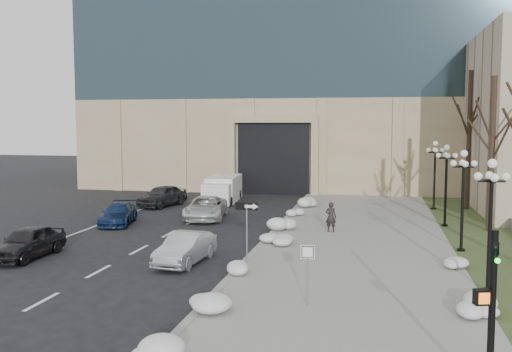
{
  "coord_description": "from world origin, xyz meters",
  "views": [
    {
      "loc": [
        4.4,
        -14.73,
        5.99
      ],
      "look_at": [
        -1.11,
        11.29,
        3.5
      ],
      "focal_mm": 40.0,
      "sensor_mm": 36.0,
      "label": 1
    }
  ],
  "objects_px": {
    "car_d": "(206,208)",
    "lamppost_b": "(463,187)",
    "pedestrian": "(331,217)",
    "keep_sign": "(307,262)",
    "traffic_signal": "(490,319)",
    "lamppost_c": "(446,174)",
    "car_b": "(186,248)",
    "lamppost_a": "(491,207)",
    "one_way_sign": "(250,214)",
    "car_e": "(162,196)",
    "box_truck": "(223,190)",
    "car_a": "(28,242)",
    "lamppost_d": "(435,166)",
    "car_c": "(118,214)"
  },
  "relations": [
    {
      "from": "car_d",
      "to": "lamppost_b",
      "type": "relative_size",
      "value": 1.05
    },
    {
      "from": "pedestrian",
      "to": "keep_sign",
      "type": "distance_m",
      "value": 12.67
    },
    {
      "from": "traffic_signal",
      "to": "lamppost_c",
      "type": "relative_size",
      "value": 0.79
    },
    {
      "from": "keep_sign",
      "to": "traffic_signal",
      "type": "relative_size",
      "value": 0.55
    },
    {
      "from": "keep_sign",
      "to": "lamppost_c",
      "type": "xyz_separation_m",
      "value": [
        6.0,
        15.87,
        1.53
      ]
    },
    {
      "from": "car_b",
      "to": "lamppost_a",
      "type": "relative_size",
      "value": 0.83
    },
    {
      "from": "car_d",
      "to": "one_way_sign",
      "type": "xyz_separation_m",
      "value": [
        5.28,
        -10.87,
        1.52
      ]
    },
    {
      "from": "car_e",
      "to": "pedestrian",
      "type": "distance_m",
      "value": 14.89
    },
    {
      "from": "box_truck",
      "to": "lamppost_a",
      "type": "xyz_separation_m",
      "value": [
        15.28,
        -20.78,
        2.15
      ]
    },
    {
      "from": "car_e",
      "to": "one_way_sign",
      "type": "bearing_deg",
      "value": -43.76
    },
    {
      "from": "car_a",
      "to": "car_b",
      "type": "relative_size",
      "value": 1.04
    },
    {
      "from": "box_truck",
      "to": "lamppost_c",
      "type": "xyz_separation_m",
      "value": [
        15.28,
        -7.78,
        2.15
      ]
    },
    {
      "from": "keep_sign",
      "to": "lamppost_d",
      "type": "height_order",
      "value": "lamppost_d"
    },
    {
      "from": "box_truck",
      "to": "one_way_sign",
      "type": "bearing_deg",
      "value": -75.9
    },
    {
      "from": "car_d",
      "to": "box_truck",
      "type": "height_order",
      "value": "box_truck"
    },
    {
      "from": "pedestrian",
      "to": "one_way_sign",
      "type": "xyz_separation_m",
      "value": [
        -2.75,
        -7.61,
        1.28
      ]
    },
    {
      "from": "lamppost_a",
      "to": "lamppost_b",
      "type": "height_order",
      "value": "same"
    },
    {
      "from": "lamppost_a",
      "to": "lamppost_b",
      "type": "relative_size",
      "value": 1.0
    },
    {
      "from": "car_e",
      "to": "keep_sign",
      "type": "distance_m",
      "value": 24.21
    },
    {
      "from": "car_a",
      "to": "keep_sign",
      "type": "height_order",
      "value": "keep_sign"
    },
    {
      "from": "car_a",
      "to": "lamppost_c",
      "type": "distance_m",
      "value": 22.31
    },
    {
      "from": "car_d",
      "to": "one_way_sign",
      "type": "bearing_deg",
      "value": -72.66
    },
    {
      "from": "car_c",
      "to": "traffic_signal",
      "type": "height_order",
      "value": "traffic_signal"
    },
    {
      "from": "pedestrian",
      "to": "car_e",
      "type": "bearing_deg",
      "value": -22.95
    },
    {
      "from": "car_d",
      "to": "car_c",
      "type": "bearing_deg",
      "value": -156.22
    },
    {
      "from": "car_d",
      "to": "lamppost_d",
      "type": "relative_size",
      "value": 1.05
    },
    {
      "from": "car_b",
      "to": "lamppost_c",
      "type": "distance_m",
      "value": 16.3
    },
    {
      "from": "car_e",
      "to": "lamppost_c",
      "type": "xyz_separation_m",
      "value": [
        18.91,
        -4.59,
        2.31
      ]
    },
    {
      "from": "one_way_sign",
      "to": "lamppost_c",
      "type": "relative_size",
      "value": 0.56
    },
    {
      "from": "keep_sign",
      "to": "lamppost_a",
      "type": "height_order",
      "value": "lamppost_a"
    },
    {
      "from": "pedestrian",
      "to": "lamppost_b",
      "type": "height_order",
      "value": "lamppost_b"
    },
    {
      "from": "car_d",
      "to": "lamppost_b",
      "type": "height_order",
      "value": "lamppost_b"
    },
    {
      "from": "car_e",
      "to": "traffic_signal",
      "type": "relative_size",
      "value": 1.18
    },
    {
      "from": "keep_sign",
      "to": "car_e",
      "type": "bearing_deg",
      "value": 110.8
    },
    {
      "from": "pedestrian",
      "to": "lamppost_a",
      "type": "xyz_separation_m",
      "value": [
        6.24,
        -9.79,
        2.14
      ]
    },
    {
      "from": "car_a",
      "to": "car_d",
      "type": "bearing_deg",
      "value": 68.98
    },
    {
      "from": "car_e",
      "to": "car_d",
      "type": "bearing_deg",
      "value": -30.93
    },
    {
      "from": "car_a",
      "to": "lamppost_d",
      "type": "bearing_deg",
      "value": 44.67
    },
    {
      "from": "car_a",
      "to": "car_b",
      "type": "bearing_deg",
      "value": 5.2
    },
    {
      "from": "car_d",
      "to": "keep_sign",
      "type": "distance_m",
      "value": 17.95
    },
    {
      "from": "car_c",
      "to": "box_truck",
      "type": "xyz_separation_m",
      "value": [
        3.51,
        10.6,
        0.31
      ]
    },
    {
      "from": "lamppost_a",
      "to": "lamppost_c",
      "type": "xyz_separation_m",
      "value": [
        0.0,
        13.0,
        0.0
      ]
    },
    {
      "from": "car_b",
      "to": "lamppost_b",
      "type": "xyz_separation_m",
      "value": [
        11.79,
        4.48,
        2.42
      ]
    },
    {
      "from": "lamppost_b",
      "to": "pedestrian",
      "type": "bearing_deg",
      "value": 152.22
    },
    {
      "from": "one_way_sign",
      "to": "lamppost_c",
      "type": "height_order",
      "value": "lamppost_c"
    },
    {
      "from": "box_truck",
      "to": "traffic_signal",
      "type": "bearing_deg",
      "value": -69.23
    },
    {
      "from": "car_c",
      "to": "lamppost_d",
      "type": "bearing_deg",
      "value": 13.28
    },
    {
      "from": "box_truck",
      "to": "one_way_sign",
      "type": "height_order",
      "value": "one_way_sign"
    },
    {
      "from": "car_b",
      "to": "car_e",
      "type": "bearing_deg",
      "value": 119.92
    },
    {
      "from": "car_a",
      "to": "lamppost_a",
      "type": "height_order",
      "value": "lamppost_a"
    }
  ]
}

